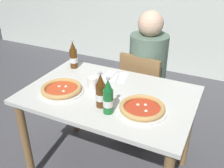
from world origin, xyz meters
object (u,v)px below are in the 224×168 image
at_px(dining_table_main, 109,107).
at_px(pizza_margherita_near, 61,89).
at_px(chair_behind_table, 143,90).
at_px(beer_bottle_left, 101,92).
at_px(napkin_with_cutlery, 115,77).
at_px(beer_bottle_right, 73,56).
at_px(paper_cup, 93,83).
at_px(pizza_marinara_far, 142,108).
at_px(diner_seated, 147,78).
at_px(beer_bottle_center, 108,98).

relative_size(dining_table_main, pizza_margherita_near, 3.80).
distance_m(chair_behind_table, beer_bottle_left, 0.87).
relative_size(pizza_margherita_near, napkin_with_cutlery, 1.54).
height_order(chair_behind_table, pizza_margherita_near, chair_behind_table).
bearing_deg(pizza_margherita_near, beer_bottle_right, 111.01).
bearing_deg(paper_cup, dining_table_main, -2.04).
relative_size(dining_table_main, paper_cup, 12.63).
distance_m(pizza_margherita_near, beer_bottle_right, 0.43).
distance_m(pizza_margherita_near, paper_cup, 0.23).
bearing_deg(pizza_marinara_far, beer_bottle_left, -166.50).
relative_size(beer_bottle_left, paper_cup, 2.60).
height_order(dining_table_main, diner_seated, diner_seated).
bearing_deg(beer_bottle_left, napkin_with_cutlery, 102.78).
bearing_deg(chair_behind_table, diner_seated, -93.00).
bearing_deg(dining_table_main, beer_bottle_left, -80.86).
height_order(beer_bottle_right, napkin_with_cutlery, beer_bottle_right).
bearing_deg(napkin_with_cutlery, paper_cup, -104.36).
height_order(diner_seated, beer_bottle_left, diner_seated).
xyz_separation_m(pizza_margherita_near, napkin_with_cutlery, (0.25, 0.38, -0.02)).
height_order(dining_table_main, beer_bottle_center, beer_bottle_center).
relative_size(napkin_with_cutlery, paper_cup, 2.15).
bearing_deg(beer_bottle_right, chair_behind_table, 33.41).
xyz_separation_m(diner_seated, beer_bottle_center, (0.03, -0.88, 0.27)).
distance_m(dining_table_main, beer_bottle_left, 0.28).
xyz_separation_m(chair_behind_table, pizza_margherita_near, (-0.37, -0.74, 0.29)).
xyz_separation_m(dining_table_main, pizza_margherita_near, (-0.32, -0.13, 0.14)).
bearing_deg(diner_seated, pizza_marinara_far, -73.96).
height_order(beer_bottle_center, beer_bottle_right, same).
bearing_deg(beer_bottle_right, beer_bottle_left, -41.46).
height_order(pizza_marinara_far, napkin_with_cutlery, pizza_marinara_far).
height_order(diner_seated, pizza_marinara_far, diner_seated).
xyz_separation_m(diner_seated, napkin_with_cutlery, (-0.14, -0.41, 0.17)).
bearing_deg(diner_seated, pizza_margherita_near, -115.89).
bearing_deg(pizza_margherita_near, napkin_with_cutlery, 57.29).
height_order(chair_behind_table, beer_bottle_center, beer_bottle_center).
bearing_deg(beer_bottle_left, beer_bottle_right, 138.54).
relative_size(dining_table_main, napkin_with_cutlery, 5.87).
height_order(beer_bottle_center, napkin_with_cutlery, beer_bottle_center).
bearing_deg(diner_seated, chair_behind_table, -100.62).
bearing_deg(beer_bottle_right, pizza_margherita_near, -68.99).
height_order(dining_table_main, beer_bottle_left, beer_bottle_left).
distance_m(pizza_marinara_far, paper_cup, 0.44).
bearing_deg(beer_bottle_right, dining_table_main, -29.53).
bearing_deg(napkin_with_cutlery, beer_bottle_left, -77.22).
bearing_deg(chair_behind_table, napkin_with_cutlery, 77.93).
bearing_deg(beer_bottle_left, paper_cup, 132.21).
relative_size(beer_bottle_center, paper_cup, 2.60).
xyz_separation_m(pizza_margherita_near, paper_cup, (0.18, 0.13, 0.03)).
relative_size(chair_behind_table, beer_bottle_center, 3.44).
bearing_deg(diner_seated, beer_bottle_left, -92.74).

